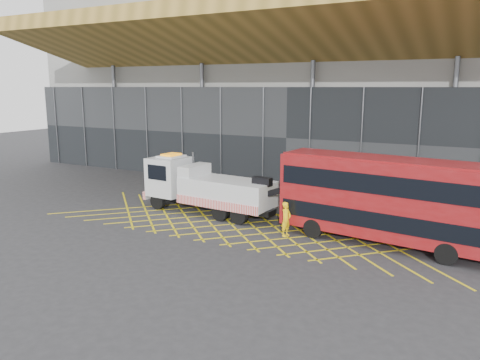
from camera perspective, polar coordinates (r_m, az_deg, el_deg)
The scene contains 6 objects.
ground_plane at distance 29.51m, azimuth -6.54°, elevation -4.54°, with size 120.00×120.00×0.00m, color #2A2A2C.
road_markings at distance 27.53m, azimuth 0.38°, elevation -5.63°, with size 24.76×7.16×0.01m.
construction_building at distance 44.13m, azimuth 9.27°, elevation 12.40°, with size 55.00×23.97×18.00m.
recovery_truck at distance 30.15m, azimuth -4.41°, elevation -0.81°, with size 10.67×3.32×3.70m.
bus_towed at distance 24.87m, azimuth 17.47°, elevation -2.03°, with size 11.34×3.96×4.52m.
worker at distance 25.64m, azimuth 5.64°, elevation -4.77°, with size 0.69×0.45×1.90m, color yellow.
Camera 1 is at (16.15, -23.37, 8.03)m, focal length 35.00 mm.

